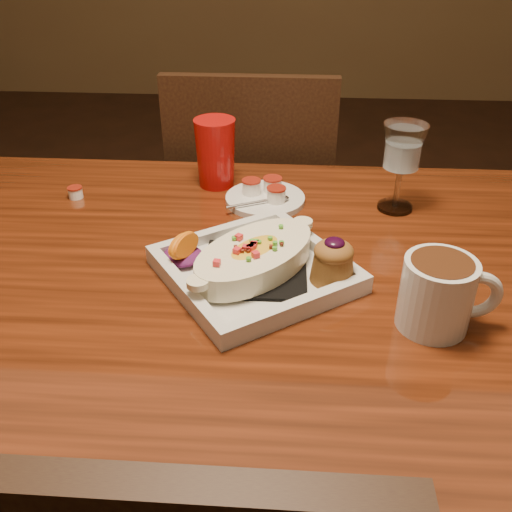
# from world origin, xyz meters

# --- Properties ---
(table) EXTENTS (1.50, 0.90, 0.75)m
(table) POSITION_xyz_m (0.00, 0.00, 0.65)
(table) COLOR maroon
(table) RESTS_ON floor
(chair_far) EXTENTS (0.42, 0.42, 0.93)m
(chair_far) POSITION_xyz_m (-0.00, 0.63, 0.51)
(chair_far) COLOR black
(chair_far) RESTS_ON floor
(plate) EXTENTS (0.36, 0.36, 0.08)m
(plate) POSITION_xyz_m (0.06, -0.00, 0.78)
(plate) COLOR silver
(plate) RESTS_ON table
(coffee_mug) EXTENTS (0.14, 0.10, 0.10)m
(coffee_mug) POSITION_xyz_m (0.30, -0.10, 0.81)
(coffee_mug) COLOR silver
(coffee_mug) RESTS_ON table
(goblet) EXTENTS (0.08, 0.08, 0.17)m
(goblet) POSITION_xyz_m (0.30, 0.25, 0.87)
(goblet) COLOR silver
(goblet) RESTS_ON table
(saucer) EXTENTS (0.16, 0.16, 0.11)m
(saucer) POSITION_xyz_m (0.05, 0.26, 0.76)
(saucer) COLOR silver
(saucer) RESTS_ON table
(creamer_loose) EXTENTS (0.03, 0.03, 0.02)m
(creamer_loose) POSITION_xyz_m (-0.33, 0.25, 0.76)
(creamer_loose) COLOR white
(creamer_loose) RESTS_ON table
(red_tumbler) EXTENTS (0.08, 0.08, 0.14)m
(red_tumbler) POSITION_xyz_m (-0.06, 0.33, 0.82)
(red_tumbler) COLOR #B80F0D
(red_tumbler) RESTS_ON table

